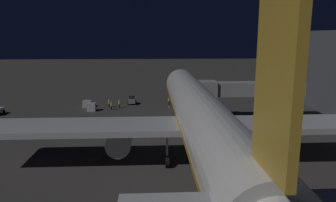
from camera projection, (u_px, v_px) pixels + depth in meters
ground_plane at (190, 133)px, 51.24m from camera, size 320.00×320.00×0.00m
airliner_at_gate at (201, 117)px, 39.41m from camera, size 49.84×60.52×19.24m
jet_bridge at (243, 89)px, 58.91m from camera, size 19.42×3.40×7.05m
apron_floodlight_mast at (298, 52)px, 69.33m from camera, size 2.90×0.50×20.26m
pushback_tug at (132, 101)px, 72.24m from camera, size 1.86×2.43×1.95m
baggage_container_near_belt at (91, 107)px, 65.88m from camera, size 1.68×1.54×1.64m
baggage_container_mid_row at (87, 104)px, 69.38m from camera, size 1.77×1.84×1.40m
ground_crew_near_nose_gear at (169, 101)px, 71.09m from camera, size 0.40×0.40×1.81m
ground_crew_by_belt_loader at (109, 103)px, 69.03m from camera, size 0.40×0.40×1.79m
ground_crew_marshaller_fwd at (119, 104)px, 68.36m from camera, size 0.40×0.40×1.73m
ground_crew_by_tug at (111, 105)px, 66.80m from camera, size 0.40×0.40×1.68m
traffic_cone_nose_port at (190, 106)px, 69.12m from camera, size 0.36×0.36×0.55m
traffic_cone_nose_starboard at (169, 106)px, 68.90m from camera, size 0.36×0.36×0.55m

